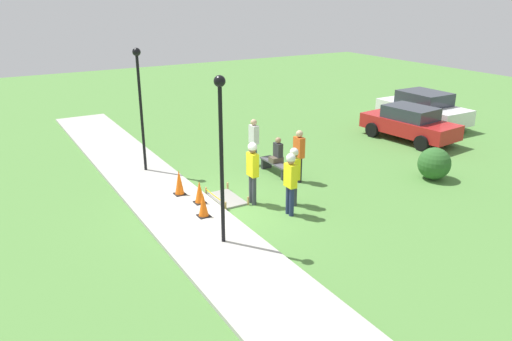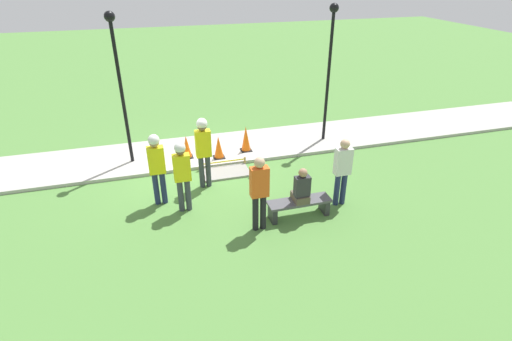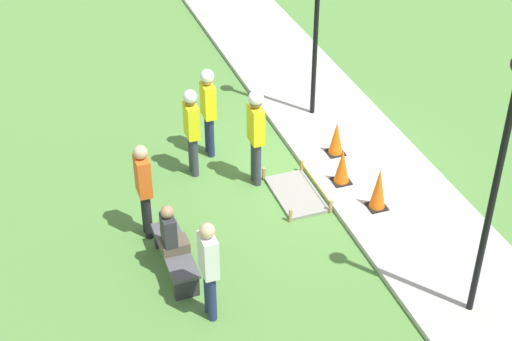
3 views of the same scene
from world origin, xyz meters
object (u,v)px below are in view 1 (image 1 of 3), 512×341
Objects in this scene: lamppost_near at (221,138)px; parked_car_white at (423,108)px; bystander_in_gray_shirt at (254,139)px; lamppost_far at (140,93)px; park_bench at (276,165)px; worker_supervisor at (253,167)px; traffic_cone_far_patch at (200,192)px; worker_assistant at (290,178)px; traffic_cone_sidewalk_edge at (203,205)px; bystander_in_orange_shirt at (299,153)px; person_seated_on_bench at (277,152)px; parked_car_red at (409,123)px; traffic_cone_near_patch at (179,182)px; worker_trainee at (294,171)px.

lamppost_near is 15.24m from parked_car_white.
bystander_in_gray_shirt is 0.42× the size of lamppost_near.
parked_car_white is at bearing 88.85° from lamppost_far.
worker_supervisor reaches higher than park_bench.
traffic_cone_far_patch is 0.37× the size of worker_assistant.
traffic_cone_sidewalk_edge is 1.95m from worker_supervisor.
lamppost_far reaches higher than bystander_in_orange_shirt.
person_seated_on_bench is at bearing 153.37° from worker_assistant.
parked_car_white reaches higher than traffic_cone_far_patch.
bystander_in_gray_shirt is 7.55m from parked_car_red.
worker_assistant reaches higher than parked_car_white.
worker_assistant reaches higher than person_seated_on_bench.
worker_assistant is at bearing 104.93° from lamppost_near.
traffic_cone_sidewalk_edge reaches higher than traffic_cone_far_patch.
traffic_cone_sidewalk_edge is at bearing -0.94° from traffic_cone_near_patch.
traffic_cone_sidewalk_edge is 4.42m from park_bench.
worker_assistant is at bearing 23.56° from worker_supervisor.
parked_car_red is (-3.81, 8.82, -0.37)m from worker_assistant.
traffic_cone_far_patch is 1.78m from worker_supervisor.
worker_assistant is 0.74m from worker_trainee.
parked_car_white is at bearing 104.43° from traffic_cone_far_patch.
worker_assistant is 9.62m from parked_car_red.
parked_car_red is (-4.48, 11.33, -2.09)m from lamppost_near.
parked_car_white is (-5.34, 11.35, -0.31)m from worker_assistant.
traffic_cone_far_patch is 2.91m from worker_trainee.
park_bench is 0.35× the size of parked_car_red.
parked_car_red is (-0.97, 11.10, 0.26)m from traffic_cone_near_patch.
traffic_cone_near_patch is 0.19× the size of lamppost_near.
parked_car_red is (-3.26, 8.33, -0.32)m from worker_trainee.
traffic_cone_sidewalk_edge is at bearing -17.97° from traffic_cone_far_patch.
bystander_in_orange_shirt reaches higher than bystander_in_gray_shirt.
bystander_in_gray_shirt is at bearing -84.88° from parked_car_white.
traffic_cone_near_patch is 0.45× the size of worker_trainee.
worker_trainee is 3.86m from bystander_in_gray_shirt.
traffic_cone_near_patch is 0.53× the size of park_bench.
lamppost_near is (2.75, -4.26, 1.82)m from bystander_in_orange_shirt.
worker_supervisor is at bearing -47.83° from person_seated_on_bench.
worker_supervisor is at bearing -69.73° from bystander_in_orange_shirt.
park_bench is at bearing -168.25° from bystander_in_orange_shirt.
parked_car_red reaches higher than park_bench.
traffic_cone_sidewalk_edge is 0.46× the size of park_bench.
worker_trainee is at bearing -75.45° from parked_car_red.
lamppost_near is (1.64, -0.19, 2.41)m from traffic_cone_sidewalk_edge.
bystander_in_gray_shirt is (-4.33, 1.29, -0.13)m from worker_assistant.
bystander_in_orange_shirt is at bearing 11.53° from bystander_in_gray_shirt.
person_seated_on_bench is 0.21× the size of lamppost_far.
lamppost_far is at bearing -121.80° from park_bench.
lamppost_near reaches higher than worker_trainee.
park_bench is 10.08m from parked_car_white.
park_bench is at bearing 109.25° from traffic_cone_far_patch.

